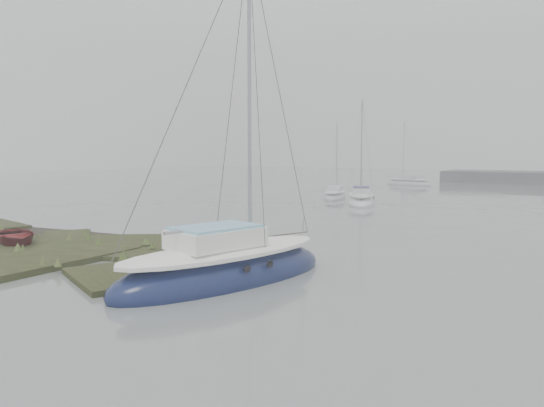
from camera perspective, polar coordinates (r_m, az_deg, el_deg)
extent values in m
plane|color=slate|center=(43.67, 14.06, 0.33)|extent=(160.00, 160.00, 0.00)
ellipsoid|color=#10183E|center=(16.07, -5.05, -7.84)|extent=(4.45, 8.13, 1.88)
ellipsoid|color=white|center=(15.91, -5.07, -5.20)|extent=(3.70, 7.04, 0.53)
cube|color=white|center=(15.63, -6.03, -3.68)|extent=(2.28, 2.99, 0.55)
cube|color=#7DBBD6|center=(15.58, -6.04, -2.56)|extent=(2.12, 2.75, 0.09)
cylinder|color=#939399|center=(16.38, -2.45, 12.01)|extent=(0.12, 0.12, 8.84)
cylinder|color=#939399|center=(15.45, -6.69, -2.63)|extent=(0.89, 3.02, 0.10)
ellipsoid|color=white|center=(39.89, 9.53, 0.09)|extent=(4.10, 6.25, 1.45)
ellipsoid|color=silver|center=(39.84, 9.54, 0.92)|extent=(3.45, 5.39, 0.41)
cube|color=silver|center=(39.56, 9.56, 1.40)|extent=(1.97, 2.38, 0.43)
cube|color=#15184E|center=(39.54, 9.56, 1.75)|extent=(1.82, 2.19, 0.07)
cylinder|color=#939399|center=(40.49, 9.60, 6.23)|extent=(0.09, 0.09, 6.81)
cylinder|color=#939399|center=(39.37, 9.57, 1.73)|extent=(0.99, 2.23, 0.08)
ellipsoid|color=#B2B7BD|center=(44.39, 6.81, 0.65)|extent=(2.84, 5.09, 1.18)
ellipsoid|color=white|center=(44.35, 6.81, 1.25)|extent=(2.36, 4.41, 0.33)
cube|color=white|center=(44.13, 6.78, 1.61)|extent=(1.45, 1.88, 0.35)
cube|color=silver|center=(44.12, 6.78, 1.86)|extent=(1.34, 1.73, 0.06)
cylinder|color=#939399|center=(44.85, 6.98, 5.15)|extent=(0.08, 0.08, 5.53)
cylinder|color=#939399|center=(43.98, 6.75, 1.85)|extent=(0.58, 1.88, 0.06)
ellipsoid|color=#AAADB3|center=(64.02, 14.46, 2.01)|extent=(5.79, 2.93, 1.34)
ellipsoid|color=silver|center=(63.99, 14.47, 2.50)|extent=(5.02, 2.43, 0.38)
cube|color=silver|center=(63.86, 14.67, 2.78)|extent=(2.10, 1.56, 0.40)
cube|color=#B5BBC1|center=(63.86, 14.67, 2.98)|extent=(1.93, 1.45, 0.06)
cylinder|color=#939399|center=(64.26, 13.99, 5.59)|extent=(0.09, 0.09, 6.33)
cylinder|color=#939399|center=(63.78, 14.80, 2.98)|extent=(2.18, 0.53, 0.07)
imported|color=#640D0E|center=(23.55, -25.94, -3.12)|extent=(3.58, 3.14, 0.62)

